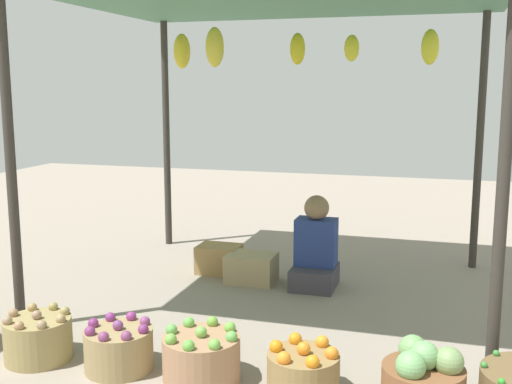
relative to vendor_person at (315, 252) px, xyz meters
The scene contains 9 objects.
ground_plane 0.47m from the vendor_person, 133.12° to the right, with size 14.00×14.00×0.00m, color gray.
market_stall_structure 1.94m from the vendor_person, 136.34° to the right, with size 3.40×2.79×2.37m.
vendor_person is the anchor object (origin of this frame).
basket_potatoes 2.35m from the vendor_person, 125.53° to the right, with size 0.41×0.41×0.32m.
basket_purple_onions 2.06m from the vendor_person, 113.34° to the right, with size 0.41×0.41×0.31m.
basket_green_apples 1.92m from the vendor_person, 98.58° to the right, with size 0.45×0.45×0.33m.
basket_oranges 1.89m from the vendor_person, 80.65° to the right, with size 0.40×0.40×0.30m.
wooden_crate_near_vendor 0.94m from the vendor_person, behind, with size 0.38×0.29×0.25m, color #A27F4C.
wooden_crate_stacked_rear 0.58m from the vendor_person, behind, with size 0.41×0.32×0.25m, color tan.
Camera 1 is at (1.23, -4.77, 1.68)m, focal length 43.90 mm.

